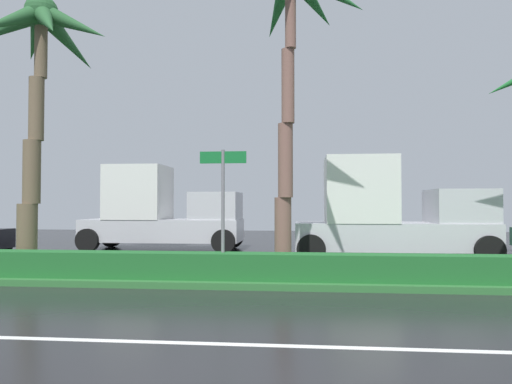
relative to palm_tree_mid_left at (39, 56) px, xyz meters
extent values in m
cube|color=black|center=(6.65, 0.88, -6.00)|extent=(90.00, 42.00, 0.10)
cube|color=white|center=(6.65, -6.12, -5.95)|extent=(81.00, 0.14, 0.01)
cube|color=#2D6B33|center=(6.65, -0.12, -5.87)|extent=(85.50, 4.00, 0.15)
cube|color=#1E6028|center=(6.65, -1.52, -5.50)|extent=(76.50, 0.70, 0.60)
cylinder|color=brown|center=(-0.22, -0.10, -4.93)|extent=(0.53, 0.53, 1.74)
cylinder|color=brown|center=(-0.13, -0.06, -3.19)|extent=(0.47, 0.47, 1.74)
cylinder|color=brown|center=(-0.04, -0.01, -1.45)|extent=(0.40, 0.40, 1.74)
cylinder|color=brown|center=(0.04, 0.03, 0.28)|extent=(0.34, 0.34, 1.74)
sphere|color=#25552C|center=(0.04, 0.03, 1.25)|extent=(0.90, 0.90, 0.90)
cone|color=#25552C|center=(1.01, -0.08, 0.83)|extent=(2.23, 0.80, 1.35)
cone|color=#25552C|center=(0.39, 0.85, 0.68)|extent=(1.33, 2.14, 1.62)
cone|color=#25552C|center=(-0.57, 0.80, 0.83)|extent=(1.79, 2.05, 1.35)
cone|color=#25552C|center=(-0.94, 0.00, 0.83)|extent=(2.19, 0.63, 1.35)
cone|color=#25552C|center=(-0.32, -0.81, 0.70)|extent=(1.35, 2.16, 1.57)
cone|color=#25552C|center=(0.61, -0.68, 0.70)|extent=(1.75, 2.00, 1.58)
cylinder|color=brown|center=(6.73, -0.10, -4.85)|extent=(0.43, 0.43, 1.90)
cylinder|color=brown|center=(6.80, -0.18, -2.95)|extent=(0.38, 0.38, 1.90)
cylinder|color=brown|center=(6.87, -0.26, -1.06)|extent=(0.33, 0.33, 1.90)
cylinder|color=brown|center=(6.94, -0.34, 0.84)|extent=(0.28, 0.28, 1.90)
cone|color=#1F582A|center=(7.48, 0.47, 1.46)|extent=(1.67, 2.12, 1.37)
cone|color=#1F582A|center=(6.61, 0.50, 1.33)|extent=(1.30, 2.16, 1.59)
cylinder|color=slate|center=(5.39, -1.38, -4.30)|extent=(0.08, 0.08, 3.00)
cube|color=#146B2D|center=(5.39, -1.38, -2.98)|extent=(1.10, 0.03, 0.28)
cylinder|color=black|center=(-4.19, 4.91, -5.61)|extent=(0.68, 0.22, 0.68)
cube|color=silver|center=(1.50, 6.86, -5.14)|extent=(6.40, 2.30, 0.90)
cube|color=silver|center=(3.70, 6.86, -4.14)|extent=(1.90, 2.21, 1.10)
cube|color=silver|center=(0.45, 6.86, -3.59)|extent=(2.30, 2.35, 2.20)
cylinder|color=black|center=(4.20, 8.03, -5.49)|extent=(0.92, 0.30, 0.92)
cylinder|color=black|center=(4.20, 5.69, -5.49)|extent=(0.92, 0.30, 0.92)
cylinder|color=black|center=(-1.20, 8.03, -5.49)|extent=(0.92, 0.30, 0.92)
cylinder|color=black|center=(-1.20, 5.69, -5.49)|extent=(0.92, 0.30, 0.92)
cube|color=silver|center=(10.19, 4.02, -5.14)|extent=(6.40, 2.30, 0.90)
cube|color=silver|center=(12.39, 4.02, -4.14)|extent=(1.90, 2.21, 1.10)
cube|color=silver|center=(9.14, 4.02, -3.59)|extent=(2.30, 2.35, 2.20)
cylinder|color=black|center=(12.89, 5.19, -5.49)|extent=(0.92, 0.30, 0.92)
cylinder|color=black|center=(12.89, 2.85, -5.49)|extent=(0.92, 0.30, 0.92)
cylinder|color=black|center=(7.49, 5.19, -5.49)|extent=(0.92, 0.30, 0.92)
cylinder|color=black|center=(7.49, 2.85, -5.49)|extent=(0.92, 0.30, 0.92)
camera|label=1|loc=(7.29, -12.53, -4.08)|focal=33.88mm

